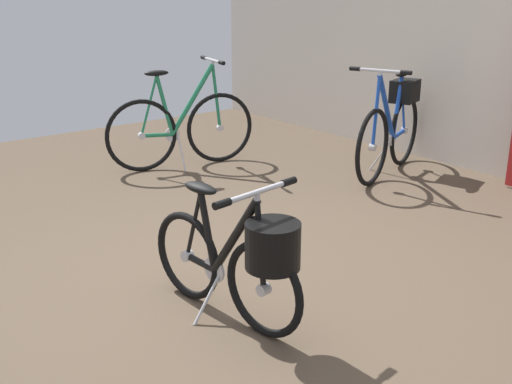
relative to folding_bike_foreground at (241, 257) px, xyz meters
The scene contains 4 objects.
ground_plane 0.57m from the folding_bike_foreground, behind, with size 8.36×8.36×0.00m, color brown.
folding_bike_foreground is the anchor object (origin of this frame).
display_bike_left 2.95m from the folding_bike_foreground, 116.05° to the left, with size 0.61×1.34×0.98m.
display_bike_right 2.91m from the folding_bike_foreground, 154.07° to the left, with size 0.53×1.39×0.99m.
Camera 1 is at (2.67, -1.72, 1.64)m, focal length 43.97 mm.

